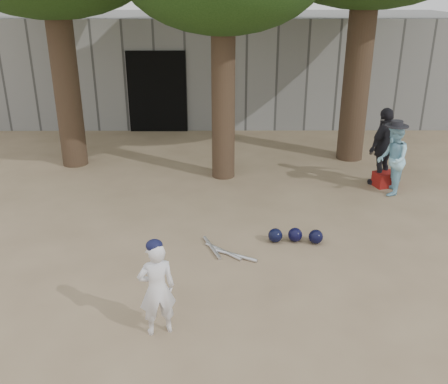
{
  "coord_description": "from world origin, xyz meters",
  "views": [
    {
      "loc": [
        0.57,
        -5.88,
        3.81
      ],
      "look_at": [
        0.6,
        1.0,
        0.95
      ],
      "focal_mm": 40.0,
      "sensor_mm": 36.0,
      "label": 1
    }
  ],
  "objects_px": {
    "spectator_dark": "(384,147)",
    "red_bag": "(385,179)",
    "boy_player": "(157,289)",
    "spectator_blue": "(392,160)"
  },
  "relations": [
    {
      "from": "spectator_dark",
      "to": "red_bag",
      "type": "xyz_separation_m",
      "value": [
        0.06,
        -0.13,
        -0.65
      ]
    },
    {
      "from": "boy_player",
      "to": "red_bag",
      "type": "xyz_separation_m",
      "value": [
        4.07,
        4.63,
        -0.44
      ]
    },
    {
      "from": "boy_player",
      "to": "red_bag",
      "type": "height_order",
      "value": "boy_player"
    },
    {
      "from": "spectator_dark",
      "to": "red_bag",
      "type": "relative_size",
      "value": 3.81
    },
    {
      "from": "spectator_dark",
      "to": "red_bag",
      "type": "height_order",
      "value": "spectator_dark"
    },
    {
      "from": "spectator_dark",
      "to": "spectator_blue",
      "type": "bearing_deg",
      "value": 51.46
    },
    {
      "from": "spectator_blue",
      "to": "red_bag",
      "type": "xyz_separation_m",
      "value": [
        0.04,
        0.38,
        -0.55
      ]
    },
    {
      "from": "spectator_blue",
      "to": "spectator_dark",
      "type": "distance_m",
      "value": 0.51
    },
    {
      "from": "boy_player",
      "to": "spectator_blue",
      "type": "relative_size",
      "value": 0.85
    },
    {
      "from": "spectator_blue",
      "to": "spectator_dark",
      "type": "bearing_deg",
      "value": -165.63
    }
  ]
}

